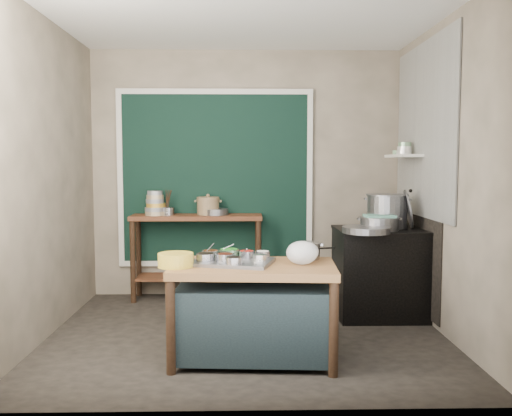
{
  "coord_description": "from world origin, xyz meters",
  "views": [
    {
      "loc": [
        -0.03,
        -4.73,
        1.53
      ],
      "look_at": [
        0.09,
        0.25,
        1.11
      ],
      "focal_mm": 38.0,
      "sensor_mm": 36.0,
      "label": 1
    }
  ],
  "objects_px": {
    "yellow_basin": "(176,260)",
    "saucepan": "(306,251)",
    "prep_table": "(254,312)",
    "utensil_cup": "(168,211)",
    "stove_block": "(382,274)",
    "condiment_tray": "(232,262)",
    "back_counter": "(197,257)",
    "stock_pot": "(387,211)",
    "steamer": "(379,223)",
    "ceramic_crock": "(208,207)"
  },
  "relations": [
    {
      "from": "stove_block",
      "to": "saucepan",
      "type": "height_order",
      "value": "saucepan"
    },
    {
      "from": "stove_block",
      "to": "stock_pot",
      "type": "xyz_separation_m",
      "value": [
        0.06,
        0.07,
        0.62
      ]
    },
    {
      "from": "back_counter",
      "to": "utensil_cup",
      "type": "height_order",
      "value": "utensil_cup"
    },
    {
      "from": "prep_table",
      "to": "utensil_cup",
      "type": "bearing_deg",
      "value": 119.54
    },
    {
      "from": "prep_table",
      "to": "utensil_cup",
      "type": "distance_m",
      "value": 2.18
    },
    {
      "from": "utensil_cup",
      "to": "steamer",
      "type": "bearing_deg",
      "value": -20.97
    },
    {
      "from": "saucepan",
      "to": "prep_table",
      "type": "bearing_deg",
      "value": -165.6
    },
    {
      "from": "yellow_basin",
      "to": "steamer",
      "type": "distance_m",
      "value": 2.16
    },
    {
      "from": "utensil_cup",
      "to": "steamer",
      "type": "xyz_separation_m",
      "value": [
        2.15,
        -0.82,
        -0.05
      ]
    },
    {
      "from": "yellow_basin",
      "to": "stove_block",
      "type": "bearing_deg",
      "value": 33.59
    },
    {
      "from": "utensil_cup",
      "to": "ceramic_crock",
      "type": "distance_m",
      "value": 0.45
    },
    {
      "from": "yellow_basin",
      "to": "saucepan",
      "type": "xyz_separation_m",
      "value": [
        1.02,
        0.32,
        0.02
      ]
    },
    {
      "from": "condiment_tray",
      "to": "yellow_basin",
      "type": "relative_size",
      "value": 2.25
    },
    {
      "from": "ceramic_crock",
      "to": "stock_pot",
      "type": "height_order",
      "value": "stock_pot"
    },
    {
      "from": "yellow_basin",
      "to": "saucepan",
      "type": "bearing_deg",
      "value": 17.25
    },
    {
      "from": "stock_pot",
      "to": "saucepan",
      "type": "bearing_deg",
      "value": -132.56
    },
    {
      "from": "stock_pot",
      "to": "steamer",
      "type": "height_order",
      "value": "stock_pot"
    },
    {
      "from": "utensil_cup",
      "to": "stove_block",
      "type": "bearing_deg",
      "value": -17.76
    },
    {
      "from": "back_counter",
      "to": "saucepan",
      "type": "relative_size",
      "value": 5.96
    },
    {
      "from": "condiment_tray",
      "to": "ceramic_crock",
      "type": "bearing_deg",
      "value": 99.25
    },
    {
      "from": "back_counter",
      "to": "stock_pot",
      "type": "bearing_deg",
      "value": -18.58
    },
    {
      "from": "stock_pot",
      "to": "condiment_tray",
      "type": "bearing_deg",
      "value": -141.67
    },
    {
      "from": "steamer",
      "to": "stove_block",
      "type": "bearing_deg",
      "value": 60.85
    },
    {
      "from": "condiment_tray",
      "to": "saucepan",
      "type": "height_order",
      "value": "saucepan"
    },
    {
      "from": "condiment_tray",
      "to": "prep_table",
      "type": "bearing_deg",
      "value": -13.6
    },
    {
      "from": "condiment_tray",
      "to": "steamer",
      "type": "bearing_deg",
      "value": 35.97
    },
    {
      "from": "condiment_tray",
      "to": "steamer",
      "type": "height_order",
      "value": "steamer"
    },
    {
      "from": "saucepan",
      "to": "steamer",
      "type": "relative_size",
      "value": 0.62
    },
    {
      "from": "stove_block",
      "to": "stock_pot",
      "type": "height_order",
      "value": "stock_pot"
    },
    {
      "from": "stove_block",
      "to": "utensil_cup",
      "type": "bearing_deg",
      "value": 162.24
    },
    {
      "from": "back_counter",
      "to": "saucepan",
      "type": "xyz_separation_m",
      "value": [
        1.03,
        -1.67,
        0.34
      ]
    },
    {
      "from": "prep_table",
      "to": "condiment_tray",
      "type": "height_order",
      "value": "condiment_tray"
    },
    {
      "from": "yellow_basin",
      "to": "ceramic_crock",
      "type": "distance_m",
      "value": 2.03
    },
    {
      "from": "stock_pot",
      "to": "yellow_basin",
      "type": "bearing_deg",
      "value": -145.73
    },
    {
      "from": "back_counter",
      "to": "steamer",
      "type": "distance_m",
      "value": 2.07
    },
    {
      "from": "yellow_basin",
      "to": "utensil_cup",
      "type": "bearing_deg",
      "value": 99.45
    },
    {
      "from": "back_counter",
      "to": "ceramic_crock",
      "type": "distance_m",
      "value": 0.58
    },
    {
      "from": "prep_table",
      "to": "steamer",
      "type": "bearing_deg",
      "value": 44.19
    },
    {
      "from": "condiment_tray",
      "to": "ceramic_crock",
      "type": "height_order",
      "value": "ceramic_crock"
    },
    {
      "from": "condiment_tray",
      "to": "saucepan",
      "type": "xyz_separation_m",
      "value": [
        0.6,
        0.2,
        0.05
      ]
    },
    {
      "from": "saucepan",
      "to": "back_counter",
      "type": "bearing_deg",
      "value": 107.43
    },
    {
      "from": "back_counter",
      "to": "yellow_basin",
      "type": "distance_m",
      "value": 2.01
    },
    {
      "from": "prep_table",
      "to": "utensil_cup",
      "type": "relative_size",
      "value": 8.68
    },
    {
      "from": "back_counter",
      "to": "ceramic_crock",
      "type": "xyz_separation_m",
      "value": [
        0.12,
        0.03,
        0.56
      ]
    },
    {
      "from": "stove_block",
      "to": "steamer",
      "type": "distance_m",
      "value": 0.54
    },
    {
      "from": "utensil_cup",
      "to": "prep_table",
      "type": "bearing_deg",
      "value": -64.08
    },
    {
      "from": "saucepan",
      "to": "yellow_basin",
      "type": "bearing_deg",
      "value": -177.04
    },
    {
      "from": "prep_table",
      "to": "stove_block",
      "type": "height_order",
      "value": "stove_block"
    },
    {
      "from": "stove_block",
      "to": "utensil_cup",
      "type": "xyz_separation_m",
      "value": [
        -2.21,
        0.71,
        0.57
      ]
    },
    {
      "from": "saucepan",
      "to": "stove_block",
      "type": "bearing_deg",
      "value": 32.86
    }
  ]
}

